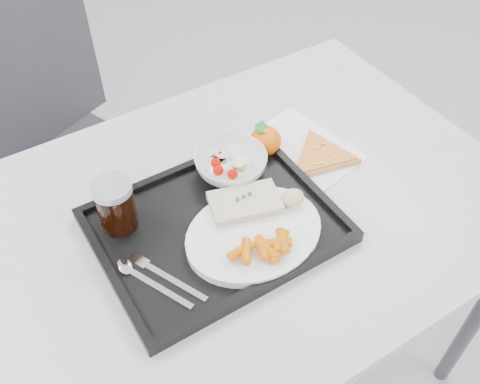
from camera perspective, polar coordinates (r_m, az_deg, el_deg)
table at (r=1.13m, az=-1.37°, el=-4.42°), size 1.20×0.80×0.75m
chair at (r=1.65m, az=-18.54°, el=5.62°), size 0.55×0.56×0.93m
tray at (r=1.04m, az=-2.65°, el=-3.71°), size 0.45×0.35×0.03m
dinner_plate at (r=1.01m, az=1.48°, el=-4.49°), size 0.27×0.27×0.02m
fish_fillet at (r=1.04m, az=0.53°, el=-1.11°), size 0.15×0.12×0.03m
bread_roll at (r=1.04m, az=5.63°, el=-0.60°), size 0.05×0.05×0.03m
salad_bowl at (r=1.12m, az=-0.99°, el=3.03°), size 0.15×0.15×0.05m
cola_glass at (r=1.02m, az=-13.14°, el=-1.29°), size 0.08×0.08×0.11m
cutlery at (r=0.98m, az=-9.64°, el=-8.79°), size 0.12×0.16×0.01m
napkin at (r=1.20m, az=5.50°, el=3.81°), size 0.29×0.28×0.00m
tangerine at (r=1.18m, az=2.72°, el=5.49°), size 0.09×0.09×0.07m
pizza_slice at (r=1.19m, az=8.66°, el=3.79°), size 0.24×0.24×0.02m
carrot_pile at (r=0.97m, az=2.75°, el=-5.89°), size 0.13×0.07×0.02m
salad_contents at (r=1.11m, az=-0.82°, el=3.18°), size 0.08×0.08×0.03m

